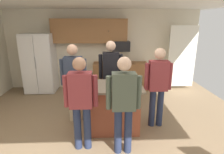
{
  "coord_description": "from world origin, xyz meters",
  "views": [
    {
      "loc": [
        0.07,
        -3.49,
        2.16
      ],
      "look_at": [
        0.22,
        0.31,
        1.05
      ],
      "focal_mm": 29.6,
      "sensor_mm": 36.0,
      "label": 1
    }
  ],
  "objects_px": {
    "person_guest_right": "(111,72)",
    "person_guest_by_door": "(124,100)",
    "person_guest_left": "(158,83)",
    "person_elder_center": "(74,78)",
    "refrigerator": "(40,63)",
    "kitchen_island": "(113,107)",
    "glass_dark_ale": "(136,85)",
    "glass_stout_tall": "(114,86)",
    "microwave_over_range": "(121,46)",
    "glass_short_whisky": "(92,86)",
    "serving_tray": "(118,84)",
    "person_host_foreground": "(81,99)"
  },
  "relations": [
    {
      "from": "person_elder_center",
      "to": "glass_stout_tall",
      "type": "relative_size",
      "value": 12.91
    },
    {
      "from": "person_guest_left",
      "to": "person_guest_by_door",
      "type": "bearing_deg",
      "value": 41.97
    },
    {
      "from": "refrigerator",
      "to": "kitchen_island",
      "type": "relative_size",
      "value": 1.57
    },
    {
      "from": "person_guest_left",
      "to": "person_elder_center",
      "type": "relative_size",
      "value": 0.97
    },
    {
      "from": "kitchen_island",
      "to": "person_elder_center",
      "type": "relative_size",
      "value": 0.68
    },
    {
      "from": "microwave_over_range",
      "to": "glass_short_whisky",
      "type": "height_order",
      "value": "microwave_over_range"
    },
    {
      "from": "microwave_over_range",
      "to": "serving_tray",
      "type": "relative_size",
      "value": 1.27
    },
    {
      "from": "glass_stout_tall",
      "to": "microwave_over_range",
      "type": "bearing_deg",
      "value": 82.52
    },
    {
      "from": "person_host_foreground",
      "to": "glass_stout_tall",
      "type": "bearing_deg",
      "value": -13.87
    },
    {
      "from": "kitchen_island",
      "to": "person_host_foreground",
      "type": "height_order",
      "value": "person_host_foreground"
    },
    {
      "from": "person_guest_left",
      "to": "person_guest_by_door",
      "type": "xyz_separation_m",
      "value": [
        -0.79,
        -0.84,
        -0.01
      ]
    },
    {
      "from": "glass_short_whisky",
      "to": "glass_dark_ale",
      "type": "distance_m",
      "value": 0.84
    },
    {
      "from": "person_host_foreground",
      "to": "person_guest_right",
      "type": "xyz_separation_m",
      "value": [
        0.55,
        1.4,
        0.08
      ]
    },
    {
      "from": "person_host_foreground",
      "to": "person_guest_by_door",
      "type": "xyz_separation_m",
      "value": [
        0.7,
        -0.14,
        0.02
      ]
    },
    {
      "from": "person_elder_center",
      "to": "glass_stout_tall",
      "type": "distance_m",
      "value": 1.04
    },
    {
      "from": "person_host_foreground",
      "to": "person_guest_left",
      "type": "relative_size",
      "value": 0.97
    },
    {
      "from": "microwave_over_range",
      "to": "serving_tray",
      "type": "height_order",
      "value": "microwave_over_range"
    },
    {
      "from": "kitchen_island",
      "to": "microwave_over_range",
      "type": "bearing_deg",
      "value": 81.43
    },
    {
      "from": "glass_dark_ale",
      "to": "glass_stout_tall",
      "type": "distance_m",
      "value": 0.42
    },
    {
      "from": "kitchen_island",
      "to": "serving_tray",
      "type": "xyz_separation_m",
      "value": [
        0.1,
        -0.0,
        0.5
      ]
    },
    {
      "from": "refrigerator",
      "to": "kitchen_island",
      "type": "distance_m",
      "value": 3.28
    },
    {
      "from": "person_guest_right",
      "to": "person_guest_by_door",
      "type": "bearing_deg",
      "value": 4.91
    },
    {
      "from": "person_guest_left",
      "to": "person_elder_center",
      "type": "distance_m",
      "value": 1.79
    },
    {
      "from": "kitchen_island",
      "to": "person_elder_center",
      "type": "bearing_deg",
      "value": 155.78
    },
    {
      "from": "microwave_over_range",
      "to": "glass_stout_tall",
      "type": "relative_size",
      "value": 4.15
    },
    {
      "from": "microwave_over_range",
      "to": "glass_dark_ale",
      "type": "bearing_deg",
      "value": -88.73
    },
    {
      "from": "refrigerator",
      "to": "microwave_over_range",
      "type": "xyz_separation_m",
      "value": [
        2.6,
        0.12,
        0.52
      ]
    },
    {
      "from": "person_guest_right",
      "to": "serving_tray",
      "type": "bearing_deg",
      "value": 7.68
    },
    {
      "from": "person_guest_right",
      "to": "glass_stout_tall",
      "type": "height_order",
      "value": "person_guest_right"
    },
    {
      "from": "glass_dark_ale",
      "to": "person_elder_center",
      "type": "bearing_deg",
      "value": 156.13
    },
    {
      "from": "person_guest_left",
      "to": "glass_dark_ale",
      "type": "height_order",
      "value": "person_guest_left"
    },
    {
      "from": "person_host_foreground",
      "to": "glass_dark_ale",
      "type": "bearing_deg",
      "value": -24.45
    },
    {
      "from": "person_guest_by_door",
      "to": "microwave_over_range",
      "type": "bearing_deg",
      "value": -14.65
    },
    {
      "from": "serving_tray",
      "to": "glass_short_whisky",
      "type": "bearing_deg",
      "value": -152.01
    },
    {
      "from": "glass_dark_ale",
      "to": "glass_short_whisky",
      "type": "bearing_deg",
      "value": -174.33
    },
    {
      "from": "microwave_over_range",
      "to": "glass_dark_ale",
      "type": "relative_size",
      "value": 4.21
    },
    {
      "from": "person_elder_center",
      "to": "glass_short_whisky",
      "type": "xyz_separation_m",
      "value": [
        0.43,
        -0.64,
        0.04
      ]
    },
    {
      "from": "person_guest_left",
      "to": "person_elder_center",
      "type": "height_order",
      "value": "person_elder_center"
    },
    {
      "from": "kitchen_island",
      "to": "person_guest_left",
      "type": "relative_size",
      "value": 0.7
    },
    {
      "from": "microwave_over_range",
      "to": "glass_stout_tall",
      "type": "xyz_separation_m",
      "value": [
        -0.36,
        -2.72,
        -0.42
      ]
    },
    {
      "from": "person_host_foreground",
      "to": "glass_short_whisky",
      "type": "height_order",
      "value": "person_host_foreground"
    },
    {
      "from": "person_guest_right",
      "to": "person_guest_left",
      "type": "bearing_deg",
      "value": 52.89
    },
    {
      "from": "refrigerator",
      "to": "glass_dark_ale",
      "type": "distance_m",
      "value": 3.69
    },
    {
      "from": "person_host_foreground",
      "to": "serving_tray",
      "type": "bearing_deg",
      "value": -5.04
    },
    {
      "from": "glass_short_whisky",
      "to": "person_guest_left",
      "type": "bearing_deg",
      "value": 14.52
    },
    {
      "from": "glass_short_whisky",
      "to": "serving_tray",
      "type": "bearing_deg",
      "value": 27.99
    },
    {
      "from": "person_host_foreground",
      "to": "serving_tray",
      "type": "height_order",
      "value": "person_host_foreground"
    },
    {
      "from": "glass_dark_ale",
      "to": "kitchen_island",
      "type": "bearing_deg",
      "value": 156.78
    },
    {
      "from": "refrigerator",
      "to": "glass_dark_ale",
      "type": "height_order",
      "value": "refrigerator"
    },
    {
      "from": "person_guest_by_door",
      "to": "serving_tray",
      "type": "xyz_separation_m",
      "value": [
        -0.04,
        0.76,
        0.02
      ]
    }
  ]
}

